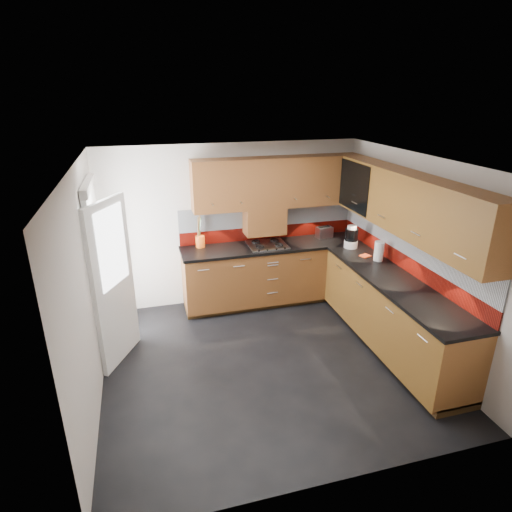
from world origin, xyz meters
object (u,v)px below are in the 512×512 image
object	(u,v)px
gas_hob	(267,245)
food_processor	(351,238)
utensil_pot	(200,240)
toaster	(324,232)

from	to	relation	value
gas_hob	food_processor	world-z (taller)	food_processor
utensil_pot	gas_hob	bearing A→B (deg)	-12.39
utensil_pot	toaster	distance (m)	1.92
food_processor	utensil_pot	bearing A→B (deg)	164.12
gas_hob	utensil_pot	xyz separation A→B (m)	(-0.96, 0.21, 0.09)
utensil_pot	food_processor	bearing A→B (deg)	-15.88
gas_hob	food_processor	xyz separation A→B (m)	(1.15, -0.39, 0.14)
toaster	food_processor	xyz separation A→B (m)	(0.19, -0.52, 0.07)
toaster	utensil_pot	bearing A→B (deg)	177.54
gas_hob	food_processor	size ratio (longest dim) A/B	1.70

